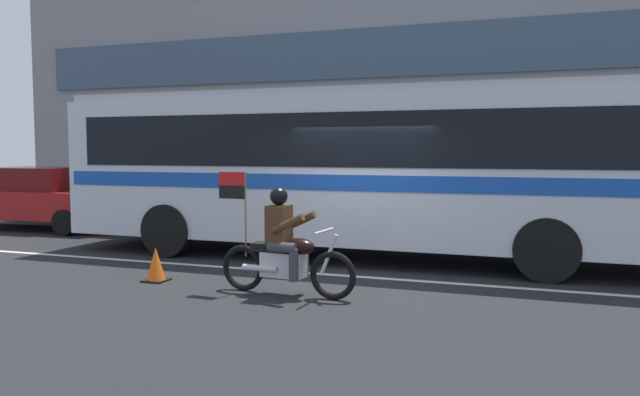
{
  "coord_description": "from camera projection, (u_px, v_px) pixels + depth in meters",
  "views": [
    {
      "loc": [
        2.99,
        -10.45,
        2.11
      ],
      "look_at": [
        -0.68,
        -0.24,
        1.27
      ],
      "focal_mm": 35.09,
      "sensor_mm": 36.0,
      "label": 1
    }
  ],
  "objects": [
    {
      "name": "ground_plane",
      "position": [
        361.0,
        270.0,
        10.97
      ],
      "size": [
        60.0,
        60.0,
        0.0
      ],
      "primitive_type": "plane",
      "color": "black"
    },
    {
      "name": "sidewalk_curb",
      "position": [
        417.0,
        230.0,
        15.75
      ],
      "size": [
        28.0,
        3.8,
        0.15
      ],
      "primitive_type": "cube",
      "color": "#B7B2A8",
      "rests_on": "ground_plane"
    },
    {
      "name": "lane_center_stripe",
      "position": [
        351.0,
        276.0,
        10.41
      ],
      "size": [
        26.6,
        0.14,
        0.01
      ],
      "primitive_type": "cube",
      "color": "silver",
      "rests_on": "ground_plane"
    },
    {
      "name": "transit_bus",
      "position": [
        366.0,
        161.0,
        12.03
      ],
      "size": [
        12.03,
        2.66,
        3.22
      ],
      "color": "silver",
      "rests_on": "ground_plane"
    },
    {
      "name": "motorcycle_with_rider",
      "position": [
        285.0,
        250.0,
        9.02
      ],
      "size": [
        2.19,
        0.64,
        1.78
      ],
      "color": "black",
      "rests_on": "ground_plane"
    },
    {
      "name": "parked_sedan_curbside",
      "position": [
        43.0,
        197.0,
        16.52
      ],
      "size": [
        4.52,
        1.92,
        1.64
      ],
      "color": "maroon",
      "rests_on": "ground_plane"
    },
    {
      "name": "fire_hydrant",
      "position": [
        450.0,
        218.0,
        14.54
      ],
      "size": [
        0.22,
        0.3,
        0.75
      ],
      "color": "#4C8C3F",
      "rests_on": "sidewalk_curb"
    },
    {
      "name": "traffic_cone",
      "position": [
        156.0,
        265.0,
        10.0
      ],
      "size": [
        0.36,
        0.36,
        0.55
      ],
      "color": "#EA590F",
      "rests_on": "ground_plane"
    }
  ]
}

